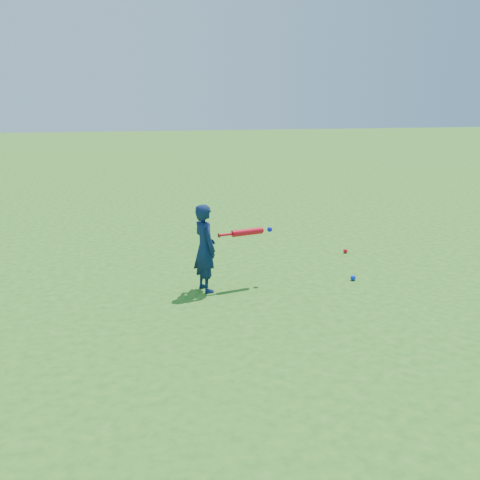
% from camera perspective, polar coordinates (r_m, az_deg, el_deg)
% --- Properties ---
extents(ground, '(80.00, 80.00, 0.00)m').
position_cam_1_polar(ground, '(7.31, -10.04, -4.65)').
color(ground, '#2A6D1A').
rests_on(ground, ground).
extents(child, '(0.37, 0.47, 1.14)m').
position_cam_1_polar(child, '(6.81, -3.77, -0.87)').
color(child, '#0E1C42').
rests_on(child, ground).
extents(ground_ball_red, '(0.07, 0.07, 0.07)m').
position_cam_1_polar(ground_ball_red, '(8.81, 11.18, -1.16)').
color(ground_ball_red, red).
rests_on(ground_ball_red, ground).
extents(ground_ball_blue, '(0.07, 0.07, 0.07)m').
position_cam_1_polar(ground_ball_blue, '(7.50, 11.97, -3.97)').
color(ground_ball_blue, '#0D26E2').
rests_on(ground_ball_blue, ground).
extents(bat_swing, '(0.77, 0.22, 0.09)m').
position_cam_1_polar(bat_swing, '(6.98, 0.97, 0.87)').
color(bat_swing, red).
rests_on(bat_swing, ground).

